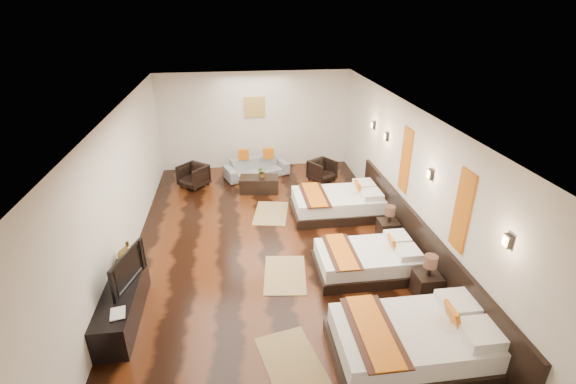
{
  "coord_description": "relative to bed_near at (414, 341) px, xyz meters",
  "views": [
    {
      "loc": [
        -0.62,
        -7.04,
        4.6
      ],
      "look_at": [
        0.38,
        0.4,
        1.1
      ],
      "focal_mm": 25.85,
      "sensor_mm": 36.0,
      "label": 1
    }
  ],
  "objects": [
    {
      "name": "floor",
      "position": [
        -1.7,
        2.98,
        -0.29
      ],
      "size": [
        5.5,
        9.5,
        0.01
      ],
      "primitive_type": "cube",
      "color": "black",
      "rests_on": "ground"
    },
    {
      "name": "ceiling",
      "position": [
        -1.7,
        2.98,
        2.51
      ],
      "size": [
        5.5,
        9.5,
        0.01
      ],
      "primitive_type": "cube",
      "color": "white",
      "rests_on": "floor"
    },
    {
      "name": "back_wall",
      "position": [
        -1.7,
        7.73,
        1.11
      ],
      "size": [
        5.5,
        0.01,
        2.8
      ],
      "primitive_type": "cube",
      "color": "silver",
      "rests_on": "floor"
    },
    {
      "name": "left_wall",
      "position": [
        -4.45,
        2.98,
        1.11
      ],
      "size": [
        0.01,
        9.5,
        2.8
      ],
      "primitive_type": "cube",
      "color": "silver",
      "rests_on": "floor"
    },
    {
      "name": "right_wall",
      "position": [
        1.05,
        2.98,
        1.11
      ],
      "size": [
        0.01,
        9.5,
        2.8
      ],
      "primitive_type": "cube",
      "color": "silver",
      "rests_on": "floor"
    },
    {
      "name": "headboard_panel",
      "position": [
        1.01,
        2.18,
        0.16
      ],
      "size": [
        0.08,
        6.6,
        0.9
      ],
      "primitive_type": "cube",
      "color": "black",
      "rests_on": "floor"
    },
    {
      "name": "bed_near",
      "position": [
        0.0,
        0.0,
        0.0
      ],
      "size": [
        2.22,
        1.4,
        0.85
      ],
      "color": "black",
      "rests_on": "floor"
    },
    {
      "name": "bed_mid",
      "position": [
        -0.0,
        2.05,
        -0.04
      ],
      "size": [
        1.88,
        1.18,
        0.72
      ],
      "color": "black",
      "rests_on": "floor"
    },
    {
      "name": "bed_far",
      "position": [
        -0.0,
        4.37,
        -0.02
      ],
      "size": [
        2.08,
        1.31,
        0.8
      ],
      "color": "black",
      "rests_on": "floor"
    },
    {
      "name": "nightstand_a",
      "position": [
        0.75,
        1.22,
        -0.0
      ],
      "size": [
        0.41,
        0.41,
        0.82
      ],
      "color": "black",
      "rests_on": "floor"
    },
    {
      "name": "nightstand_b",
      "position": [
        0.75,
        3.09,
        -0.01
      ],
      "size": [
        0.4,
        0.4,
        0.79
      ],
      "color": "black",
      "rests_on": "floor"
    },
    {
      "name": "jute_mat_near",
      "position": [
        -1.7,
        0.13,
        -0.28
      ],
      "size": [
        0.99,
        1.33,
        0.01
      ],
      "primitive_type": "cube",
      "rotation": [
        0.0,
        0.0,
        0.22
      ],
      "color": "olive",
      "rests_on": "floor"
    },
    {
      "name": "jute_mat_mid",
      "position": [
        -1.54,
        2.15,
        -0.28
      ],
      "size": [
        0.89,
        1.28,
        0.01
      ],
      "primitive_type": "cube",
      "rotation": [
        0.0,
        0.0,
        -0.12
      ],
      "color": "olive",
      "rests_on": "floor"
    },
    {
      "name": "jute_mat_far",
      "position": [
        -1.56,
        4.59,
        -0.28
      ],
      "size": [
        0.97,
        1.32,
        0.01
      ],
      "primitive_type": "cube",
      "rotation": [
        0.0,
        0.0,
        -0.19
      ],
      "color": "olive",
      "rests_on": "floor"
    },
    {
      "name": "tv_console",
      "position": [
        -4.2,
        1.34,
        -0.02
      ],
      "size": [
        0.5,
        1.8,
        0.55
      ],
      "primitive_type": "cube",
      "color": "black",
      "rests_on": "floor"
    },
    {
      "name": "tv",
      "position": [
        -4.15,
        1.53,
        0.54
      ],
      "size": [
        0.4,
        0.96,
        0.56
      ],
      "primitive_type": "imported",
      "rotation": [
        0.0,
        0.0,
        1.28
      ],
      "color": "black",
      "rests_on": "tv_console"
    },
    {
      "name": "book",
      "position": [
        -4.2,
        0.78,
        0.27
      ],
      "size": [
        0.25,
        0.31,
        0.03
      ],
      "primitive_type": "imported",
      "rotation": [
        0.0,
        0.0,
        0.18
      ],
      "color": "black",
      "rests_on": "tv_console"
    },
    {
      "name": "figurine",
      "position": [
        -4.2,
        2.14,
        0.45
      ],
      "size": [
        0.39,
        0.39,
        0.38
      ],
      "primitive_type": "imported",
      "rotation": [
        0.0,
        0.0,
        -0.08
      ],
      "color": "brown",
      "rests_on": "tv_console"
    },
    {
      "name": "sofa",
      "position": [
        -1.74,
        6.92,
        -0.03
      ],
      "size": [
        1.92,
        1.22,
        0.52
      ],
      "primitive_type": "imported",
      "rotation": [
        0.0,
        0.0,
        0.32
      ],
      "color": "gray",
      "rests_on": "floor"
    },
    {
      "name": "armchair_left",
      "position": [
        -3.47,
        6.43,
        0.02
      ],
      "size": [
        0.93,
        0.93,
        0.61
      ],
      "primitive_type": "imported",
      "rotation": [
        0.0,
        0.0,
        -0.72
      ],
      "color": "black",
      "rests_on": "floor"
    },
    {
      "name": "armchair_right",
      "position": [
        0.04,
        6.37,
        0.0
      ],
      "size": [
        0.87,
        0.88,
        0.58
      ],
      "primitive_type": "imported",
      "rotation": [
        0.0,
        0.0,
        0.57
      ],
      "color": "black",
      "rests_on": "floor"
    },
    {
      "name": "coffee_table",
      "position": [
        -1.74,
        5.87,
        -0.09
      ],
      "size": [
        1.06,
        0.63,
        0.4
      ],
      "primitive_type": "cube",
      "rotation": [
        0.0,
        0.0,
        -0.13
      ],
      "color": "black",
      "rests_on": "floor"
    },
    {
      "name": "table_plant",
      "position": [
        -1.66,
        5.86,
        0.26
      ],
      "size": [
        0.33,
        0.3,
        0.3
      ],
      "primitive_type": "imported",
      "rotation": [
        0.0,
        0.0,
        0.28
      ],
      "color": "#28541C",
      "rests_on": "coffee_table"
    },
    {
      "name": "orange_panel_a",
      "position": [
        1.03,
        1.08,
        1.41
      ],
      "size": [
        0.04,
        0.4,
        1.3
      ],
      "primitive_type": "cube",
      "color": "#D86014",
      "rests_on": "right_wall"
    },
    {
      "name": "orange_panel_b",
      "position": [
        1.03,
        3.28,
        1.41
      ],
      "size": [
        0.04,
        0.4,
        1.3
      ],
      "primitive_type": "cube",
      "color": "#D86014",
      "rests_on": "right_wall"
    },
    {
      "name": "sconce_near",
      "position": [
        1.01,
        -0.02,
        1.56
      ],
      "size": [
        0.07,
        0.12,
        0.18
      ],
      "color": "black",
      "rests_on": "right_wall"
    },
    {
      "name": "sconce_mid",
      "position": [
        1.01,
        2.18,
        1.56
      ],
      "size": [
        0.07,
        0.12,
        0.18
      ],
      "color": "black",
      "rests_on": "right_wall"
    },
    {
      "name": "sconce_far",
      "position": [
        1.01,
        4.38,
        1.56
      ],
      "size": [
        0.07,
        0.12,
        0.18
      ],
      "color": "black",
      "rests_on": "right_wall"
    },
    {
      "name": "sconce_lounge",
      "position": [
        1.01,
        5.28,
        1.56
      ],
      "size": [
        0.07,
        0.12,
        0.18
      ],
      "color": "black",
      "rests_on": "right_wall"
    },
    {
      "name": "gold_artwork",
      "position": [
        -1.7,
        7.71,
        1.51
      ],
      "size": [
        0.6,
        0.04,
        0.6
      ],
      "primitive_type": "cube",
      "color": "#AD873F",
      "rests_on": "back_wall"
    }
  ]
}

